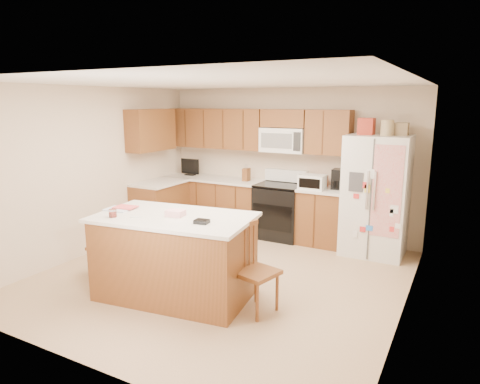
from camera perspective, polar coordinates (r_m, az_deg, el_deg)
The scene contains 9 objects.
ground at distance 5.79m, azimuth -2.43°, elevation -11.19°, with size 4.50×4.50×0.00m, color tan.
room_shell at distance 5.38m, azimuth -2.56°, elevation 3.05°, with size 4.60×4.60×2.52m.
cabinetry at distance 7.49m, azimuth -1.97°, elevation 1.49°, with size 3.36×1.56×2.15m.
stove at distance 7.28m, azimuth 5.34°, elevation -2.41°, with size 0.76×0.65×1.13m.
refrigerator at distance 6.68m, azimuth 17.68°, elevation -0.29°, with size 0.90×0.79×2.04m.
island at distance 5.13m, azimuth -8.68°, elevation -8.43°, with size 1.93×1.27×1.08m.
windsor_chair_left at distance 5.91m, azimuth -17.24°, elevation -6.85°, with size 0.41×0.43×0.89m.
windsor_chair_back at distance 5.63m, azimuth -5.55°, elevation -7.20°, with size 0.46×0.45×0.91m.
windsor_chair_right at distance 4.73m, azimuth 2.01°, elevation -10.50°, with size 0.49×0.51×0.98m.
Camera 1 is at (2.73, -4.57, 2.27)m, focal length 32.00 mm.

